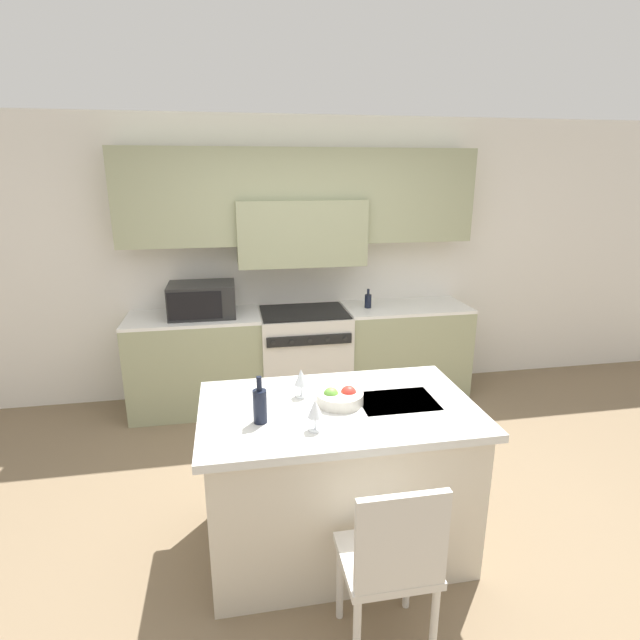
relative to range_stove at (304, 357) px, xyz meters
name	(u,v)px	position (x,y,z in m)	size (l,w,h in m)	color
ground_plane	(345,516)	(0.00, -1.78, -0.46)	(10.00, 10.00, 0.00)	#7A664C
back_cabinetry	(299,237)	(0.00, 0.27, 1.13)	(10.00, 0.46, 2.70)	silver
back_counter	(304,356)	(0.00, 0.02, 0.00)	(3.27, 0.62, 0.92)	gray
range_stove	(304,357)	(0.00, 0.00, 0.00)	(0.84, 0.70, 0.92)	beige
microwave	(202,300)	(-0.93, 0.02, 0.61)	(0.59, 0.43, 0.30)	black
kitchen_island	(337,476)	(-0.10, -2.01, 0.01)	(1.55, 0.95, 0.93)	beige
island_chair	(392,560)	(-0.03, -2.78, 0.08)	(0.42, 0.40, 0.95)	beige
wine_bottle	(260,405)	(-0.55, -2.12, 0.56)	(0.07, 0.07, 0.26)	black
wine_glass_near	(315,409)	(-0.28, -2.26, 0.58)	(0.08, 0.08, 0.17)	white
wine_glass_far	(301,378)	(-0.29, -1.85, 0.58)	(0.08, 0.08, 0.17)	white
fruit_bowl	(340,397)	(-0.09, -1.98, 0.50)	(0.27, 0.27, 0.10)	silver
oil_bottle_on_counter	(368,301)	(0.63, 0.01, 0.53)	(0.07, 0.07, 0.19)	black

